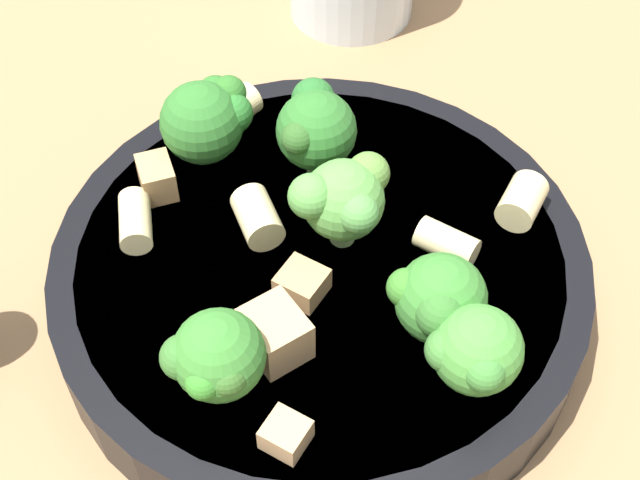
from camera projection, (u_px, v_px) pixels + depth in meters
ground_plane at (320, 300)px, 0.43m from camera, size 2.00×2.00×0.00m
pasta_bowl at (320, 274)px, 0.41m from camera, size 0.24×0.24×0.04m
broccoli_floret_0 at (215, 359)px, 0.34m from camera, size 0.04×0.04×0.04m
broccoli_floret_1 at (314, 128)px, 0.41m from camera, size 0.04×0.04×0.05m
broccoli_floret_2 at (212, 115)px, 0.42m from camera, size 0.04×0.04×0.04m
broccoli_floret_3 at (438, 300)px, 0.36m from camera, size 0.04×0.04×0.04m
broccoli_floret_4 at (472, 352)px, 0.34m from camera, size 0.04×0.04×0.04m
broccoli_floret_5 at (344, 198)px, 0.39m from camera, size 0.04×0.04×0.04m
rigatoni_0 at (135, 221)px, 0.40m from camera, size 0.03×0.03×0.01m
rigatoni_1 at (257, 217)px, 0.40m from camera, size 0.03×0.03×0.02m
rigatoni_2 at (522, 201)px, 0.41m from camera, size 0.03×0.02×0.02m
rigatoni_3 at (320, 123)px, 0.44m from camera, size 0.03×0.02×0.02m
rigatoni_4 at (447, 243)px, 0.39m from camera, size 0.02×0.03×0.01m
rigatoni_5 at (230, 111)px, 0.45m from camera, size 0.03×0.02×0.02m
chicken_chunk_0 at (157, 178)px, 0.42m from camera, size 0.02×0.03×0.02m
chicken_chunk_1 at (286, 434)px, 0.34m from camera, size 0.02×0.02×0.01m
chicken_chunk_2 at (302, 283)px, 0.38m from camera, size 0.02×0.02×0.01m
chicken_chunk_3 at (276, 333)px, 0.36m from camera, size 0.03×0.03×0.02m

